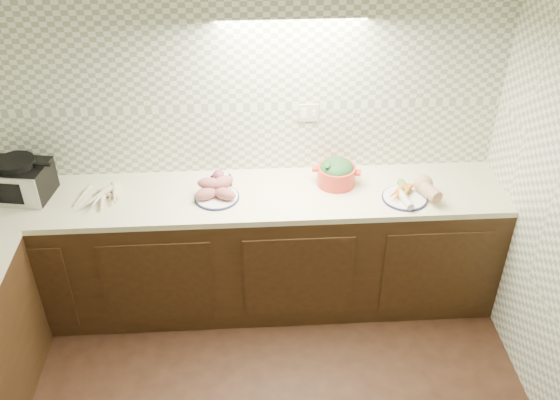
{
  "coord_description": "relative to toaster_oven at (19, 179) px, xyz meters",
  "views": [
    {
      "loc": [
        0.15,
        -1.79,
        3.15
      ],
      "look_at": [
        0.33,
        1.25,
        1.02
      ],
      "focal_mm": 40.0,
      "sensor_mm": 36.0,
      "label": 1
    }
  ],
  "objects": [
    {
      "name": "room",
      "position": [
        1.28,
        -1.57,
        0.61
      ],
      "size": [
        3.6,
        3.6,
        2.6
      ],
      "color": "black",
      "rests_on": "ground"
    },
    {
      "name": "sweet_potato_plate",
      "position": [
        1.23,
        -0.1,
        -0.07
      ],
      "size": [
        0.28,
        0.28,
        0.13
      ],
      "rotation": [
        0.0,
        0.0,
        0.02
      ],
      "color": "#1A1A44",
      "rests_on": "counter"
    },
    {
      "name": "counter",
      "position": [
        0.6,
        -0.89,
        -0.57
      ],
      "size": [
        3.6,
        3.6,
        0.9
      ],
      "color": "black",
      "rests_on": "ground"
    },
    {
      "name": "parsnip_pile",
      "position": [
        0.51,
        -0.09,
        -0.09
      ],
      "size": [
        0.31,
        0.34,
        0.06
      ],
      "color": "#F3E6C1",
      "rests_on": "counter"
    },
    {
      "name": "toaster_oven",
      "position": [
        0.0,
        0.0,
        0.0
      ],
      "size": [
        0.41,
        0.34,
        0.26
      ],
      "rotation": [
        0.0,
        0.0,
        -0.17
      ],
      "color": "black",
      "rests_on": "counter"
    },
    {
      "name": "onion_bowl",
      "position": [
        1.25,
        0.05,
        -0.08
      ],
      "size": [
        0.14,
        0.14,
        0.11
      ],
      "color": "black",
      "rests_on": "counter"
    },
    {
      "name": "dutch_oven",
      "position": [
        2.01,
        0.02,
        -0.04
      ],
      "size": [
        0.32,
        0.3,
        0.18
      ],
      "rotation": [
        0.0,
        0.0,
        -0.24
      ],
      "color": "red",
      "rests_on": "counter"
    },
    {
      "name": "veg_plate",
      "position": [
        2.48,
        -0.16,
        -0.07
      ],
      "size": [
        0.36,
        0.35,
        0.13
      ],
      "rotation": [
        0.0,
        0.0,
        0.26
      ],
      "color": "#1A1A44",
      "rests_on": "counter"
    }
  ]
}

